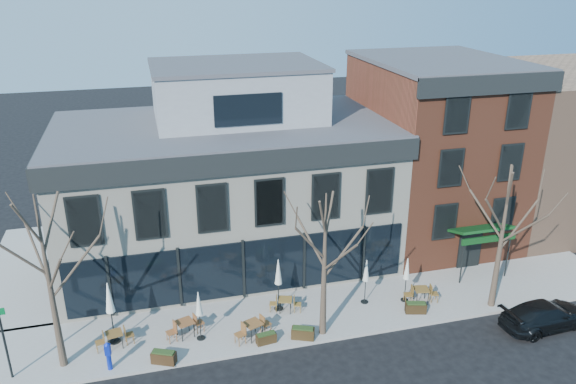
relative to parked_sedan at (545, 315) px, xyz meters
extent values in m
plane|color=black|center=(-13.47, 6.02, -0.66)|extent=(120.00, 120.00, 0.00)
cube|color=gray|center=(-10.22, 3.87, -0.58)|extent=(33.50, 4.70, 0.15)
cube|color=gray|center=(-24.72, 12.02, -0.58)|extent=(4.50, 12.00, 0.15)
cube|color=beige|center=(-13.47, 11.02, 3.34)|extent=(18.00, 10.00, 8.00)
cube|color=#47474C|center=(-13.47, 11.02, 7.39)|extent=(18.30, 10.30, 0.30)
cube|color=black|center=(-13.47, 5.90, 6.89)|extent=(18.30, 0.25, 1.10)
cube|color=black|center=(-22.59, 11.02, 6.89)|extent=(0.25, 10.30, 1.10)
cube|color=black|center=(-13.47, 5.96, 1.24)|extent=(17.20, 0.12, 3.00)
cube|color=black|center=(-22.53, 10.02, 1.24)|extent=(0.12, 7.50, 3.00)
cube|color=gray|center=(-12.47, 12.02, 8.94)|extent=(9.00, 6.50, 3.00)
cube|color=brown|center=(-0.47, 11.02, 4.84)|extent=(8.00, 10.00, 11.00)
cube|color=#47474C|center=(-0.47, 11.02, 10.39)|extent=(8.20, 10.20, 0.25)
cube|color=black|center=(-0.47, 5.90, 9.94)|extent=(8.20, 0.25, 1.00)
cube|color=#0C3712|center=(-0.47, 5.17, 2.24)|extent=(3.20, 1.66, 0.67)
cube|color=black|center=(-0.47, 5.97, 0.59)|extent=(1.40, 0.10, 2.50)
cube|color=#8C664C|center=(9.53, 12.02, 4.34)|extent=(12.00, 12.00, 10.00)
cone|color=#382B21|center=(-21.97, 2.82, 3.45)|extent=(0.34, 0.34, 7.92)
cylinder|color=#382B21|center=(-20.91, 3.01, 4.02)|extent=(2.23, 0.50, 2.48)
cylinder|color=#382B21|center=(-22.43, 3.79, 4.48)|extent=(1.03, 2.05, 2.14)
cylinder|color=#382B21|center=(-22.82, 2.51, 5.00)|extent=(1.80, 0.75, 2.21)
cylinder|color=#382B21|center=(-21.52, 1.85, 4.39)|extent=(1.03, 2.04, 2.28)
cone|color=#382B21|center=(-10.47, 2.12, 3.01)|extent=(0.34, 0.34, 7.04)
cylinder|color=#382B21|center=(-9.52, 2.28, 3.52)|extent=(2.00, 0.46, 2.21)
cylinder|color=#382B21|center=(-10.88, 2.98, 3.93)|extent=(0.93, 1.84, 1.91)
cylinder|color=#382B21|center=(-11.22, 1.84, 4.38)|extent=(1.61, 0.68, 1.97)
cylinder|color=#382B21|center=(-10.07, 1.26, 3.85)|extent=(0.93, 1.83, 2.03)
cone|color=#382B21|center=(-1.47, 2.12, 3.23)|extent=(0.34, 0.34, 7.48)
cylinder|color=#382B21|center=(-0.47, 2.30, 3.77)|extent=(2.12, 0.48, 2.35)
cylinder|color=#382B21|center=(-1.90, 3.03, 4.21)|extent=(0.98, 1.94, 2.03)
cylinder|color=#382B21|center=(-2.27, 1.83, 4.69)|extent=(1.71, 0.71, 2.09)
cylinder|color=#382B21|center=(-1.05, 1.21, 4.12)|extent=(0.98, 1.94, 2.16)
cylinder|color=black|center=(-23.97, 2.52, 1.19)|extent=(0.10, 0.10, 3.40)
imported|color=black|center=(0.00, 0.00, 0.00)|extent=(4.67, 2.21, 1.32)
cylinder|color=#0D24AC|center=(-20.03, 2.00, -0.14)|extent=(0.21, 0.21, 0.73)
cube|color=#0D24AC|center=(-20.03, 2.00, 0.48)|extent=(0.27, 0.24, 0.52)
cone|color=#0D24AC|center=(-20.03, 2.00, 0.79)|extent=(0.27, 0.27, 0.13)
cube|color=brown|center=(-19.83, 3.51, 0.21)|extent=(0.81, 0.81, 0.04)
cylinder|color=black|center=(-20.05, 3.19, -0.15)|extent=(0.04, 0.04, 0.71)
cylinder|color=black|center=(-19.51, 3.29, -0.15)|extent=(0.04, 0.04, 0.71)
cylinder|color=black|center=(-20.16, 3.73, -0.15)|extent=(0.04, 0.04, 0.71)
cylinder|color=black|center=(-19.62, 3.83, -0.15)|extent=(0.04, 0.04, 0.71)
cube|color=brown|center=(-16.70, 3.50, 0.26)|extent=(0.93, 0.93, 0.04)
cylinder|color=black|center=(-16.88, 3.12, -0.13)|extent=(0.04, 0.04, 0.76)
cylinder|color=black|center=(-16.32, 3.31, -0.13)|extent=(0.04, 0.04, 0.76)
cylinder|color=black|center=(-17.07, 3.68, -0.13)|extent=(0.04, 0.04, 0.76)
cylinder|color=black|center=(-16.51, 3.87, -0.13)|extent=(0.04, 0.04, 0.76)
cube|color=brown|center=(-13.70, 2.56, 0.28)|extent=(0.98, 0.98, 0.04)
cylinder|color=black|center=(-13.86, 2.16, -0.12)|extent=(0.04, 0.04, 0.78)
cylinder|color=black|center=(-13.30, 2.39, -0.12)|extent=(0.04, 0.04, 0.78)
cylinder|color=black|center=(-14.09, 2.73, -0.12)|extent=(0.04, 0.04, 0.78)
cylinder|color=black|center=(-13.53, 2.95, -0.12)|extent=(0.04, 0.04, 0.78)
cube|color=brown|center=(-11.71, 4.28, 0.17)|extent=(0.82, 0.82, 0.04)
cylinder|color=black|center=(-12.04, 4.11, -0.18)|extent=(0.04, 0.04, 0.67)
cylinder|color=black|center=(-11.55, 3.95, -0.18)|extent=(0.04, 0.04, 0.67)
cylinder|color=black|center=(-11.88, 4.61, -0.18)|extent=(0.04, 0.04, 0.67)
cylinder|color=black|center=(-11.39, 4.45, -0.18)|extent=(0.04, 0.04, 0.67)
cube|color=brown|center=(-4.81, 3.30, 0.24)|extent=(0.85, 0.85, 0.04)
cylinder|color=black|center=(-5.15, 3.08, -0.14)|extent=(0.04, 0.04, 0.74)
cylinder|color=black|center=(-4.59, 2.97, -0.14)|extent=(0.04, 0.04, 0.74)
cylinder|color=black|center=(-5.04, 3.64, -0.14)|extent=(0.04, 0.04, 0.74)
cylinder|color=black|center=(-4.47, 3.53, -0.14)|extent=(0.04, 0.04, 0.74)
cylinder|color=black|center=(-19.88, 3.88, -0.47)|extent=(0.49, 0.49, 0.07)
cylinder|color=black|center=(-19.88, 3.88, 0.73)|extent=(0.06, 0.06, 2.47)
cone|color=white|center=(-19.88, 3.88, 1.85)|extent=(0.40, 0.40, 1.46)
cylinder|color=black|center=(-16.04, 3.12, -0.48)|extent=(0.40, 0.40, 0.05)
cylinder|color=black|center=(-16.04, 3.12, 0.48)|extent=(0.05, 0.05, 1.99)
cone|color=silver|center=(-16.04, 3.12, 1.39)|extent=(0.32, 0.32, 1.17)
cylinder|color=black|center=(-12.00, 4.54, -0.48)|extent=(0.45, 0.45, 0.06)
cylinder|color=black|center=(-12.00, 4.54, 0.61)|extent=(0.05, 0.05, 2.24)
cone|color=silver|center=(-12.00, 4.54, 1.63)|extent=(0.37, 0.37, 1.33)
cylinder|color=black|center=(-7.60, 4.00, -0.48)|extent=(0.39, 0.39, 0.05)
cylinder|color=black|center=(-7.60, 4.00, 0.47)|extent=(0.04, 0.04, 1.95)
cone|color=beige|center=(-7.60, 4.00, 1.36)|extent=(0.32, 0.32, 1.16)
cylinder|color=black|center=(-5.55, 3.64, -0.48)|extent=(0.39, 0.39, 0.05)
cylinder|color=black|center=(-5.55, 3.64, 0.47)|extent=(0.04, 0.04, 1.96)
cone|color=silver|center=(-5.55, 3.64, 1.36)|extent=(0.32, 0.32, 1.16)
cube|color=#312010|center=(-17.78, 1.82, -0.24)|extent=(1.14, 0.83, 0.53)
cube|color=#1E3314|center=(-17.78, 1.82, 0.04)|extent=(1.00, 0.71, 0.08)
cube|color=#312210|center=(-13.20, 2.04, -0.28)|extent=(0.96, 0.48, 0.46)
cube|color=#1E3314|center=(-13.20, 2.04, -0.03)|extent=(0.86, 0.40, 0.07)
cube|color=#312310|center=(-11.49, 1.93, -0.25)|extent=(1.13, 0.80, 0.53)
cube|color=#1E3314|center=(-11.49, 1.93, 0.04)|extent=(1.00, 0.68, 0.08)
cube|color=black|center=(-5.50, 2.50, -0.25)|extent=(1.10, 0.67, 0.51)
cube|color=#1E3314|center=(-5.50, 2.50, 0.02)|extent=(0.98, 0.56, 0.08)
camera|label=1|loc=(-17.71, -18.73, 15.35)|focal=35.00mm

